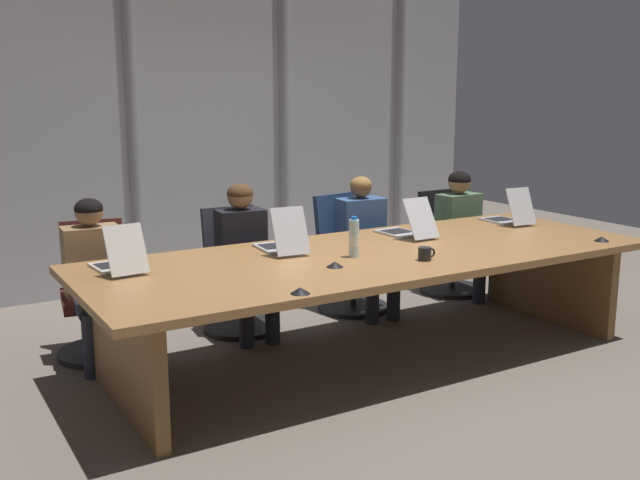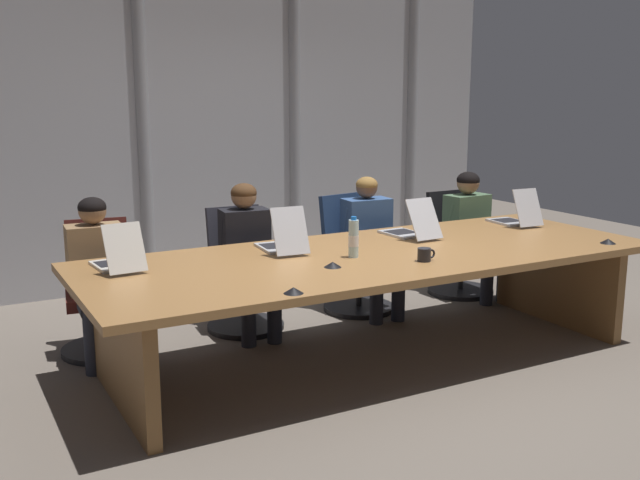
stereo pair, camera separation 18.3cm
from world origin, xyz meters
name	(u,v)px [view 2 (the right image)]	position (x,y,z in m)	size (l,w,h in m)	color
ground_plane	(373,358)	(0.00, 0.00, 0.00)	(11.86, 11.86, 0.00)	#6B6056
conference_table	(375,274)	(0.00, 0.00, 0.61)	(3.96, 1.46, 0.76)	olive
curtain_backdrop	(226,116)	(0.00, 2.66, 1.59)	(5.93, 0.17, 3.18)	#B2B2B7
laptop_left_end	(117,260)	(-1.64, 0.38, 0.81)	(0.27, 0.47, 0.30)	beige
laptop_left_mid	(282,242)	(-0.53, 0.35, 0.82)	(0.27, 0.49, 0.32)	#BCBCC1
laptop_center	(409,229)	(0.53, 0.35, 0.81)	(0.26, 0.51, 0.30)	#BCBCC1
laptop_right_mid	(515,217)	(1.59, 0.35, 0.82)	(0.26, 0.47, 0.31)	#BCBCC1
office_chair_left_end	(102,303)	(-1.61, 1.09, 0.35)	(0.60, 0.61, 0.93)	#511E19
office_chair_left_mid	(243,284)	(-0.52, 1.09, 0.35)	(0.60, 0.60, 0.94)	#2D2D38
office_chair_center	(355,268)	(0.51, 1.09, 0.36)	(0.60, 0.61, 0.97)	navy
office_chair_right_mid	(458,255)	(1.62, 1.09, 0.34)	(0.60, 0.60, 0.93)	black
person_left_end	(98,269)	(-1.65, 0.93, 0.63)	(0.41, 0.56, 1.12)	olive
person_left_mid	(248,250)	(-0.54, 0.93, 0.65)	(0.41, 0.57, 1.15)	black
person_center	(371,238)	(0.56, 0.93, 0.64)	(0.43, 0.57, 1.14)	#335184
person_right_mid	(473,226)	(1.65, 0.93, 0.64)	(0.43, 0.57, 1.12)	#4C6B4C
water_bottle_primary	(354,239)	(-0.20, -0.05, 0.88)	(0.07, 0.07, 0.27)	silver
coffee_mug_near	(425,255)	(0.14, -0.36, 0.80)	(0.13, 0.09, 0.09)	black
conference_mic_left_side	(293,290)	(-0.94, -0.64, 0.77)	(0.11, 0.11, 0.04)	black
conference_mic_middle	(333,264)	(-0.46, -0.22, 0.77)	(0.11, 0.11, 0.04)	black
conference_mic_right_side	(608,241)	(1.64, -0.54, 0.77)	(0.11, 0.11, 0.04)	black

